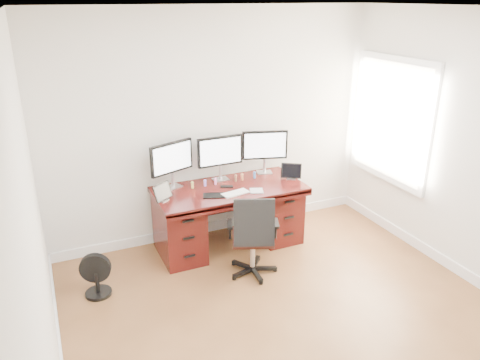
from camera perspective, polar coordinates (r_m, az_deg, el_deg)
name	(u,v)px	position (r m, az deg, el deg)	size (l,w,h in m)	color
ground	(310,340)	(4.33, 8.52, -18.69)	(4.50, 4.50, 0.00)	brown
back_wall	(214,127)	(5.52, -3.18, 6.49)	(4.00, 0.10, 2.70)	white
desk	(229,214)	(5.48, -1.40, -4.17)	(1.70, 0.80, 0.75)	#410F0D
office_chair	(253,249)	(4.96, 1.58, -8.40)	(0.64, 0.64, 0.93)	black
floor_fan	(96,276)	(4.90, -17.10, -11.10)	(0.31, 0.26, 0.45)	black
monitor_left	(172,159)	(5.26, -8.32, 2.52)	(0.53, 0.23, 0.53)	silver
monitor_center	(220,153)	(5.43, -2.43, 3.35)	(0.55, 0.14, 0.53)	silver
monitor_right	(265,147)	(5.66, 3.04, 4.09)	(0.54, 0.19, 0.53)	silver
tablet_left	(163,193)	(5.01, -9.38, -1.59)	(0.24, 0.19, 0.19)	silver
tablet_right	(292,172)	(5.57, 6.31, 0.96)	(0.24, 0.19, 0.19)	silver
keyboard	(235,193)	(5.14, -0.57, -1.62)	(0.31, 0.13, 0.01)	silver
trackpad	(256,191)	(5.22, 2.02, -1.31)	(0.14, 0.14, 0.01)	#B8BBBF
drawing_tablet	(214,195)	(5.10, -3.20, -1.90)	(0.23, 0.15, 0.01)	black
phone	(227,187)	(5.33, -1.62, -0.80)	(0.14, 0.07, 0.01)	black
figurine_yellow	(192,184)	(5.30, -5.83, -0.54)	(0.03, 0.03, 0.08)	#DED160
figurine_purple	(205,182)	(5.35, -4.28, -0.29)	(0.03, 0.03, 0.08)	#9073E2
figurine_pink	(215,181)	(5.39, -3.01, -0.09)	(0.03, 0.03, 0.08)	#F180CA
figurine_brown	(236,177)	(5.48, -0.52, 0.31)	(0.03, 0.03, 0.08)	brown
figurine_orange	(242,176)	(5.51, 0.26, 0.44)	(0.03, 0.03, 0.08)	#E39158
figurine_blue	(255,174)	(5.57, 1.78, 0.68)	(0.03, 0.03, 0.08)	#437DD7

